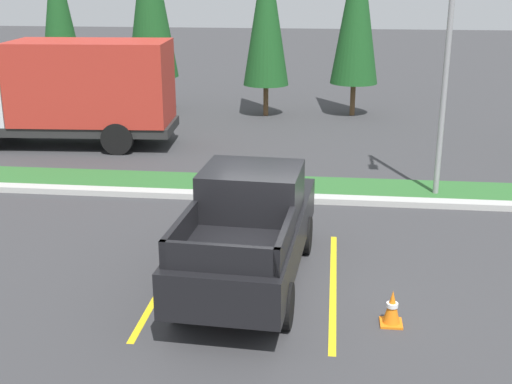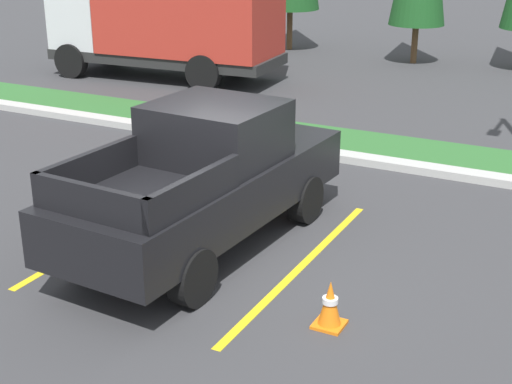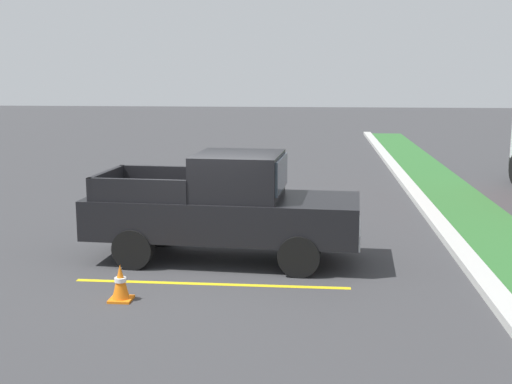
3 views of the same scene
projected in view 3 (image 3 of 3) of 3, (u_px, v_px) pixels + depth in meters
name	position (u px, v px, depth m)	size (l,w,h in m)	color
ground_plane	(204.00, 269.00, 12.20)	(120.00, 120.00, 0.00)	#38383A
parking_line_near	(234.00, 239.00, 14.33)	(0.12, 4.80, 0.01)	yellow
parking_line_far	(211.00, 284.00, 11.29)	(0.12, 4.80, 0.01)	yellow
curb_strip	(478.00, 272.00, 11.72)	(56.00, 0.40, 0.15)	#B2B2AD
pickup_truck_main	(226.00, 208.00, 12.62)	(2.20, 5.33, 2.10)	black
traffic_cone	(121.00, 283.00, 10.44)	(0.36, 0.36, 0.60)	orange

